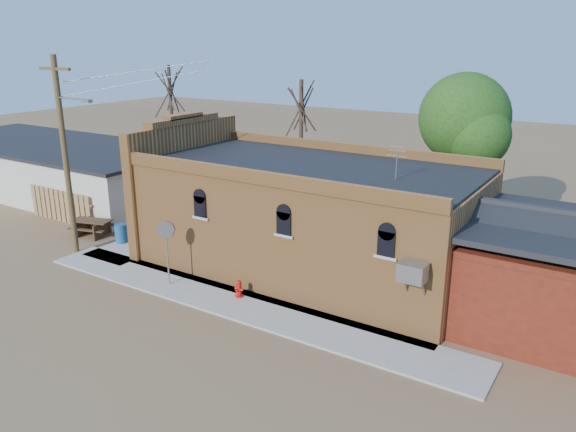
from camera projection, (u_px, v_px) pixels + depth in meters
The scene contains 15 objects.
ground at pixel (190, 304), 21.32m from camera, with size 120.00×120.00×0.00m, color brown.
sidewalk_south at pixel (236, 303), 21.26m from camera, with size 19.00×2.20×0.08m, color #9E9991.
sidewalk_west at pixel (177, 231), 29.37m from camera, with size 2.60×10.00×0.08m, color #9E9991.
brick_bar at pixel (302, 216), 24.19m from camera, with size 16.40×7.97×6.30m.
red_shed at pixel (549, 264), 19.15m from camera, with size 5.40×6.40×4.30m.
storage_building at pixel (55, 167), 37.04m from camera, with size 20.40×8.40×3.17m.
wood_fence at pixel (60, 206), 30.69m from camera, with size 5.20×0.10×1.80m, color olive, non-canonical shape.
utility_pole at pixel (66, 153), 25.05m from camera, with size 3.12×0.26×9.00m.
tree_bare_near at pixel (301, 107), 31.53m from camera, with size 2.80×2.80×7.65m.
tree_bare_far at pixel (170, 90), 37.87m from camera, with size 2.80×2.80×8.16m.
tree_leafy at pixel (464, 118), 27.31m from camera, with size 4.40×4.40×8.15m.
fire_hydrant at pixel (239, 289), 21.61m from camera, with size 0.40×0.39×0.69m.
stop_sign at pixel (166, 236), 22.24m from camera, with size 0.58×0.55×2.71m.
trash_barrel at pixel (121, 233), 27.45m from camera, with size 0.59×0.59×0.91m, color #1A4E85.
picnic_table at pixel (92, 225), 28.61m from camera, with size 2.35×2.01×0.84m.
Camera 1 is at (13.57, -14.28, 9.56)m, focal length 35.00 mm.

